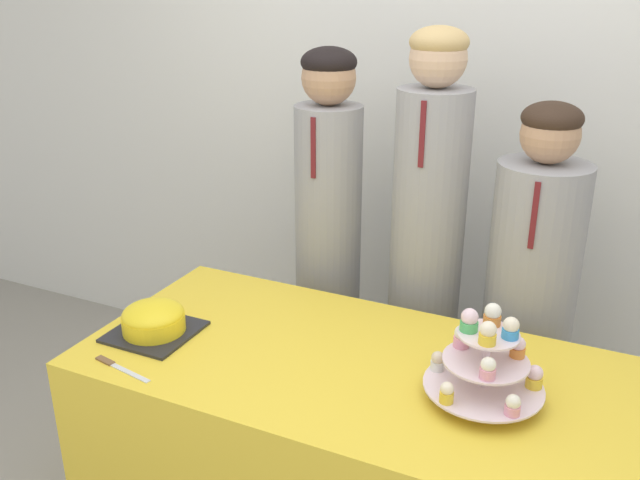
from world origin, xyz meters
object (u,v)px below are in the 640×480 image
object	(u,v)px
student_0	(328,256)
student_2	(527,318)
round_cake	(153,319)
student_1	(425,266)
cupcake_stand	(487,359)
cake_knife	(114,365)

from	to	relation	value
student_0	student_2	world-z (taller)	student_0
round_cake	student_2	xyz separation A→B (m)	(1.04, 0.75, -0.12)
student_0	student_1	world-z (taller)	student_1
cupcake_stand	student_0	world-z (taller)	student_0
student_1	student_2	size ratio (longest dim) A/B	1.15
student_0	student_1	distance (m)	0.40
student_1	student_0	bearing A→B (deg)	-180.00
student_0	round_cake	bearing A→B (deg)	-109.07
round_cake	cake_knife	xyz separation A→B (m)	(0.01, -0.21, -0.05)
cupcake_stand	student_1	size ratio (longest dim) A/B	0.19
student_2	cupcake_stand	bearing A→B (deg)	-91.35
round_cake	student_1	world-z (taller)	student_1
student_1	student_2	distance (m)	0.40
cake_knife	student_2	xyz separation A→B (m)	(1.03, 0.96, -0.08)
cake_knife	student_0	size ratio (longest dim) A/B	0.14
cupcake_stand	student_2	bearing A→B (deg)	88.65
cake_knife	student_2	distance (m)	1.41
student_0	student_1	bearing A→B (deg)	0.00
cupcake_stand	student_2	size ratio (longest dim) A/B	0.22
round_cake	student_0	bearing A→B (deg)	70.93
student_2	round_cake	bearing A→B (deg)	-144.04
round_cake	student_2	bearing A→B (deg)	35.96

